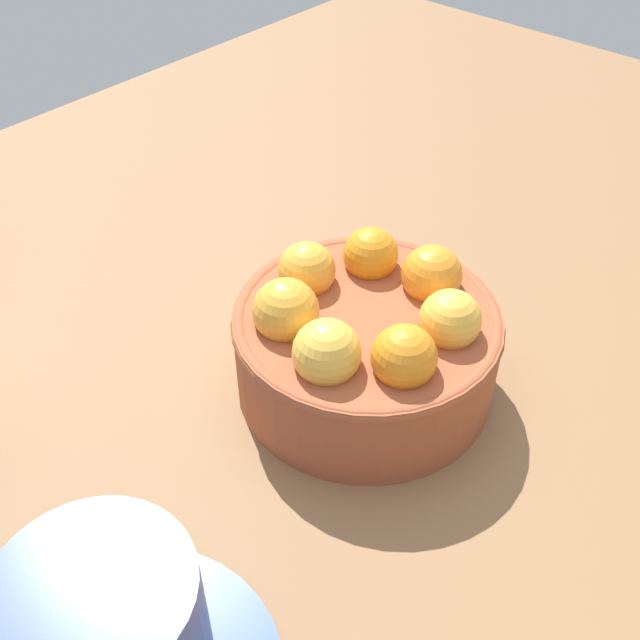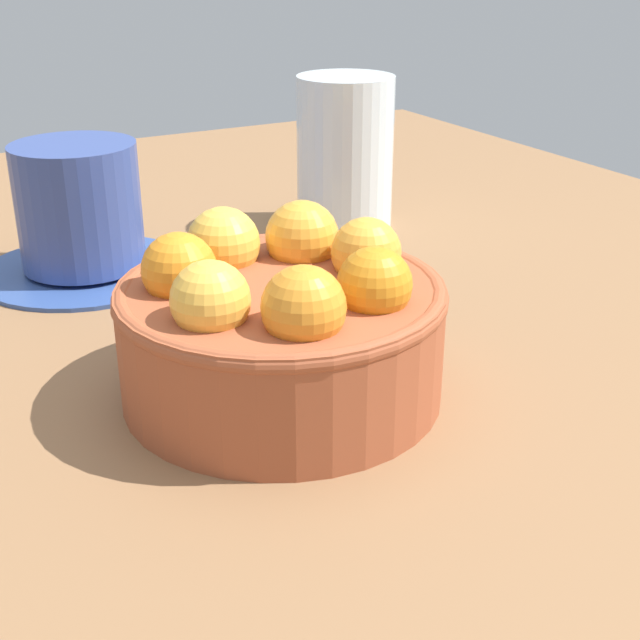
# 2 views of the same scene
# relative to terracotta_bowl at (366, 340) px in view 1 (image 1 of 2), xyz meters

# --- Properties ---
(ground_plane) EXTENTS (1.25, 0.99, 0.05)m
(ground_plane) POSITION_rel_terracotta_bowl_xyz_m (-0.00, 0.00, -0.06)
(ground_plane) COLOR brown
(terracotta_bowl) EXTENTS (0.17, 0.17, 0.09)m
(terracotta_bowl) POSITION_rel_terracotta_bowl_xyz_m (0.00, 0.00, 0.00)
(terracotta_bowl) COLOR #9E4C2D
(terracotta_bowl) RESTS_ON ground_plane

